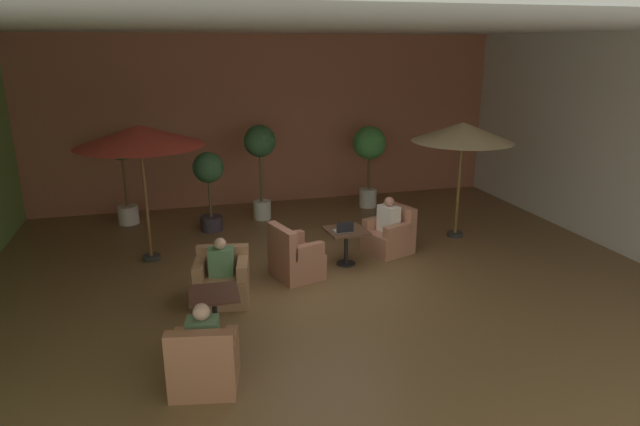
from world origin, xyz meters
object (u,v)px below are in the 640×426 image
Objects in this scene: armchair_front_right_north at (222,281)px; open_laptop at (344,229)px; potted_tree_left_corner at (123,164)px; potted_tree_mid_left at (260,153)px; patio_umbrella_tall_red at (140,136)px; patron_with_friend at (389,217)px; patio_umbrella_center_beige at (463,133)px; patron_by_window at (221,260)px; cafe_table_front_left at (346,237)px; cafe_table_front_right at (214,302)px; armchair_front_left_east at (294,258)px; armchair_front_left_north at (390,236)px; potted_tree_right_corner at (369,151)px; potted_tree_mid_right at (209,179)px; iced_drink_cup at (340,228)px; armchair_front_right_east at (204,364)px; patron_blue_shirt at (203,333)px.

open_laptop is at bearing 19.15° from armchair_front_right_north.
potted_tree_left_corner is 2.95m from potted_tree_mid_left.
patio_umbrella_tall_red is 3.69× the size of patron_with_friend.
patio_umbrella_tall_red is 6.06m from patio_umbrella_center_beige.
cafe_table_front_left is at bearing 21.50° from patron_by_window.
open_laptop is at bearing 37.84° from cafe_table_front_right.
patron_with_friend is 1.13m from open_laptop.
armchair_front_left_east is 0.47× the size of potted_tree_left_corner.
armchair_front_left_north is 1.44× the size of patron_with_friend.
potted_tree_mid_left is at bearing 72.06° from armchair_front_right_north.
potted_tree_mid_left is at bearing 106.24° from open_laptop.
potted_tree_mid_left is at bearing -174.27° from potted_tree_right_corner.
cafe_table_front_left is 3.41m from potted_tree_mid_right.
potted_tree_right_corner is at bearing 11.75° from potted_tree_mid_right.
cafe_table_front_right is 5.36m from potted_tree_mid_left.
potted_tree_mid_right is at bearing 128.59° from iced_drink_cup.
potted_tree_left_corner is 3.03× the size of patron_with_friend.
patio_umbrella_tall_red is 2.57m from potted_tree_left_corner.
armchair_front_right_east is (-2.71, -3.09, -0.21)m from cafe_table_front_left.
armchair_front_left_east is 3.41m from patio_umbrella_tall_red.
armchair_front_right_north is 1.56× the size of patron_by_window.
patio_umbrella_tall_red is 4.16× the size of patron_by_window.
potted_tree_mid_right is at bearing 128.42° from open_laptop.
cafe_table_front_left is 1.07m from armchair_front_left_east.
patron_by_window is at bearing -160.46° from patio_umbrella_center_beige.
potted_tree_mid_left reaches higher than potted_tree_right_corner.
armchair_front_right_north is at bearing -158.60° from iced_drink_cup.
patio_umbrella_center_beige is at bearing -22.03° from potted_tree_left_corner.
cafe_table_front_left is 4.12m from armchair_front_right_east.
patio_umbrella_tall_red reaches higher than patio_umbrella_center_beige.
patio_umbrella_center_beige is at bearing 17.80° from cafe_table_front_left.
open_laptop is at bearing 48.33° from patron_blue_shirt.
cafe_table_front_right is at bearing -74.01° from patio_umbrella_tall_red.
potted_tree_mid_left reaches higher than patron_blue_shirt.
patron_by_window is (1.10, -2.08, -1.59)m from patio_umbrella_tall_red.
armchair_front_right_north is 0.44× the size of potted_tree_mid_left.
potted_tree_left_corner reaches higher than patron_by_window.
open_laptop is at bearing -127.52° from cafe_table_front_left.
cafe_table_front_left is 6.78× the size of iced_drink_cup.
patron_blue_shirt is at bearing -143.92° from patio_umbrella_center_beige.
iced_drink_cup is at bearing -160.53° from armchair_front_left_north.
armchair_front_left_east is 4.24m from patio_umbrella_center_beige.
patron_blue_shirt is (-5.35, -3.90, -1.47)m from patio_umbrella_center_beige.
potted_tree_left_corner is 4.74m from patron_by_window.
potted_tree_mid_right is at bearing 145.55° from armchair_front_left_north.
armchair_front_right_north is (-2.28, -0.87, -0.20)m from cafe_table_front_left.
open_laptop reaches higher than armchair_front_right_east.
patron_with_friend reaches higher than patron_by_window.
potted_tree_right_corner reaches higher than patron_by_window.
potted_tree_right_corner is at bearing 77.58° from armchair_front_left_north.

